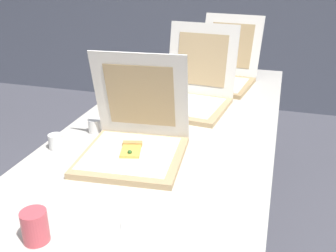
{
  "coord_description": "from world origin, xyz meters",
  "views": [
    {
      "loc": [
        0.42,
        -0.95,
        1.41
      ],
      "look_at": [
        0.02,
        0.42,
        0.79
      ],
      "focal_mm": 41.67,
      "sensor_mm": 36.0,
      "label": 1
    }
  ],
  "objects_px": {
    "cup_white_near_center": "(95,126)",
    "cup_printed_front": "(35,226)",
    "pizza_box_front": "(134,142)",
    "pizza_box_back": "(221,75)",
    "cup_white_near_left": "(56,142)",
    "cup_white_far": "(150,89)",
    "napkin_pile": "(146,239)",
    "pizza_box_middle": "(191,95)",
    "table": "(174,134)",
    "cup_white_mid": "(115,111)"
  },
  "relations": [
    {
      "from": "cup_white_mid",
      "to": "cup_white_near_left",
      "type": "xyz_separation_m",
      "value": [
        -0.09,
        -0.36,
        0.0
      ]
    },
    {
      "from": "pizza_box_middle",
      "to": "cup_printed_front",
      "type": "relative_size",
      "value": 5.27
    },
    {
      "from": "cup_white_near_center",
      "to": "napkin_pile",
      "type": "distance_m",
      "value": 0.73
    },
    {
      "from": "table",
      "to": "cup_white_near_center",
      "type": "relative_size",
      "value": 36.26
    },
    {
      "from": "napkin_pile",
      "to": "table",
      "type": "bearing_deg",
      "value": 100.38
    },
    {
      "from": "cup_white_far",
      "to": "cup_printed_front",
      "type": "xyz_separation_m",
      "value": [
        0.1,
        -1.21,
        0.02
      ]
    },
    {
      "from": "table",
      "to": "cup_white_mid",
      "type": "xyz_separation_m",
      "value": [
        -0.28,
        0.01,
        0.08
      ]
    },
    {
      "from": "cup_white_mid",
      "to": "napkin_pile",
      "type": "distance_m",
      "value": 0.88
    },
    {
      "from": "table",
      "to": "cup_white_mid",
      "type": "height_order",
      "value": "cup_white_mid"
    },
    {
      "from": "pizza_box_front",
      "to": "cup_white_far",
      "type": "distance_m",
      "value": 0.72
    },
    {
      "from": "cup_white_near_center",
      "to": "cup_printed_front",
      "type": "xyz_separation_m",
      "value": [
        0.16,
        -0.67,
        0.02
      ]
    },
    {
      "from": "cup_white_mid",
      "to": "napkin_pile",
      "type": "relative_size",
      "value": 0.31
    },
    {
      "from": "pizza_box_front",
      "to": "pizza_box_middle",
      "type": "height_order",
      "value": "pizza_box_middle"
    },
    {
      "from": "pizza_box_front",
      "to": "cup_white_far",
      "type": "xyz_separation_m",
      "value": [
        -0.18,
        0.69,
        -0.03
      ]
    },
    {
      "from": "pizza_box_front",
      "to": "cup_white_near_center",
      "type": "distance_m",
      "value": 0.28
    },
    {
      "from": "pizza_box_front",
      "to": "pizza_box_back",
      "type": "height_order",
      "value": "pizza_box_front"
    },
    {
      "from": "pizza_box_front",
      "to": "cup_white_near_center",
      "type": "xyz_separation_m",
      "value": [
        -0.24,
        0.15,
        -0.03
      ]
    },
    {
      "from": "pizza_box_front",
      "to": "napkin_pile",
      "type": "height_order",
      "value": "pizza_box_front"
    },
    {
      "from": "pizza_box_front",
      "to": "cup_white_mid",
      "type": "xyz_separation_m",
      "value": [
        -0.22,
        0.33,
        -0.03
      ]
    },
    {
      "from": "cup_white_near_center",
      "to": "cup_white_far",
      "type": "xyz_separation_m",
      "value": [
        0.06,
        0.54,
        0.0
      ]
    },
    {
      "from": "cup_white_far",
      "to": "cup_white_mid",
      "type": "bearing_deg",
      "value": -97.59
    },
    {
      "from": "pizza_box_middle",
      "to": "cup_white_near_center",
      "type": "height_order",
      "value": "pizza_box_middle"
    },
    {
      "from": "cup_printed_front",
      "to": "cup_white_far",
      "type": "bearing_deg",
      "value": 94.86
    },
    {
      "from": "cup_white_near_center",
      "to": "cup_white_near_left",
      "type": "relative_size",
      "value": 1.0
    },
    {
      "from": "cup_white_near_left",
      "to": "cup_printed_front",
      "type": "height_order",
      "value": "cup_printed_front"
    },
    {
      "from": "cup_white_mid",
      "to": "cup_white_near_left",
      "type": "bearing_deg",
      "value": -103.5
    },
    {
      "from": "cup_white_mid",
      "to": "pizza_box_back",
      "type": "bearing_deg",
      "value": 59.84
    },
    {
      "from": "pizza_box_front",
      "to": "pizza_box_middle",
      "type": "relative_size",
      "value": 0.85
    },
    {
      "from": "table",
      "to": "pizza_box_front",
      "type": "distance_m",
      "value": 0.35
    },
    {
      "from": "cup_white_near_left",
      "to": "pizza_box_front",
      "type": "bearing_deg",
      "value": 5.58
    },
    {
      "from": "pizza_box_middle",
      "to": "cup_printed_front",
      "type": "bearing_deg",
      "value": -92.02
    },
    {
      "from": "table",
      "to": "cup_white_near_left",
      "type": "relative_size",
      "value": 36.26
    },
    {
      "from": "pizza_box_back",
      "to": "cup_printed_front",
      "type": "relative_size",
      "value": 5.89
    },
    {
      "from": "napkin_pile",
      "to": "cup_white_near_left",
      "type": "bearing_deg",
      "value": 141.41
    },
    {
      "from": "cup_white_near_center",
      "to": "cup_white_near_left",
      "type": "xyz_separation_m",
      "value": [
        -0.08,
        -0.18,
        0.0
      ]
    },
    {
      "from": "cup_printed_front",
      "to": "napkin_pile",
      "type": "bearing_deg",
      "value": 16.13
    },
    {
      "from": "pizza_box_middle",
      "to": "pizza_box_back",
      "type": "relative_size",
      "value": 0.9
    },
    {
      "from": "pizza_box_back",
      "to": "cup_printed_front",
      "type": "distance_m",
      "value": 1.53
    },
    {
      "from": "table",
      "to": "cup_white_mid",
      "type": "relative_size",
      "value": 36.26
    },
    {
      "from": "cup_white_mid",
      "to": "napkin_pile",
      "type": "height_order",
      "value": "cup_white_mid"
    },
    {
      "from": "table",
      "to": "cup_printed_front",
      "type": "relative_size",
      "value": 23.64
    },
    {
      "from": "napkin_pile",
      "to": "cup_white_far",
      "type": "bearing_deg",
      "value": 108.41
    },
    {
      "from": "table",
      "to": "cup_printed_front",
      "type": "height_order",
      "value": "cup_printed_front"
    },
    {
      "from": "cup_white_mid",
      "to": "cup_white_near_center",
      "type": "bearing_deg",
      "value": -93.53
    },
    {
      "from": "pizza_box_front",
      "to": "cup_white_near_left",
      "type": "xyz_separation_m",
      "value": [
        -0.31,
        -0.03,
        -0.03
      ]
    },
    {
      "from": "pizza_box_back",
      "to": "cup_white_far",
      "type": "height_order",
      "value": "pizza_box_back"
    },
    {
      "from": "cup_white_mid",
      "to": "cup_white_near_left",
      "type": "distance_m",
      "value": 0.37
    },
    {
      "from": "cup_printed_front",
      "to": "table",
      "type": "bearing_deg",
      "value": 80.98
    },
    {
      "from": "cup_white_far",
      "to": "cup_white_near_left",
      "type": "height_order",
      "value": "same"
    },
    {
      "from": "pizza_box_back",
      "to": "cup_white_far",
      "type": "xyz_separation_m",
      "value": [
        -0.33,
        -0.3,
        -0.02
      ]
    }
  ]
}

